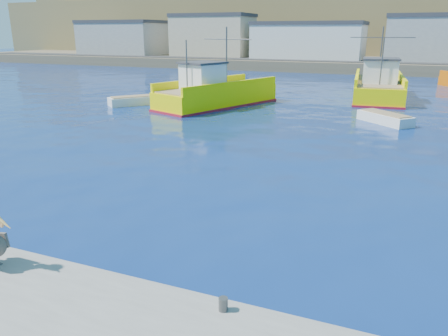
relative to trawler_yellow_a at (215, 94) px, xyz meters
name	(u,v)px	position (x,y,z in m)	size (l,w,h in m)	color
ground	(175,239)	(8.86, -23.55, -1.06)	(260.00, 260.00, 0.00)	navy
dock_bollards	(127,281)	(9.46, -26.95, -0.41)	(36.20, 0.20, 0.30)	#4C4C4C
far_shore	(386,19)	(8.86, 85.65, 7.91)	(200.00, 81.00, 24.00)	brown
trawler_yellow_a	(215,94)	(0.00, 0.00, 0.00)	(7.83, 12.35, 6.57)	#FFEE00
trawler_yellow_b	(378,87)	(12.56, 9.78, 0.03)	(5.83, 12.66, 6.65)	#FFEE00
skiff_left	(135,101)	(-6.75, -2.09, -0.76)	(3.93, 4.33, 0.94)	silver
skiff_mid	(385,119)	(13.87, -2.21, -0.78)	(3.98, 3.88, 0.90)	silver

